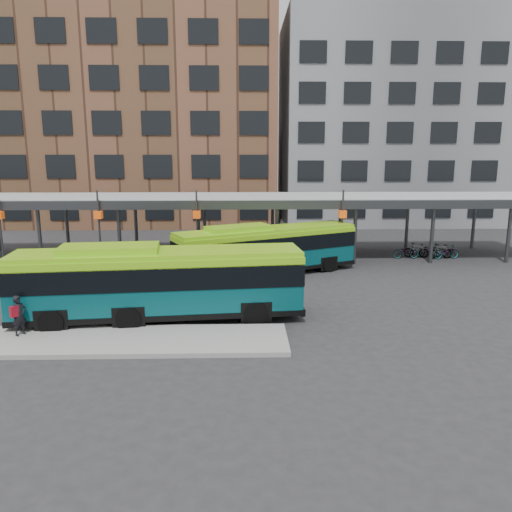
{
  "coord_description": "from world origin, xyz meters",
  "views": [
    {
      "loc": [
        -0.15,
        -20.85,
        7.04
      ],
      "look_at": [
        0.5,
        4.32,
        1.8
      ],
      "focal_mm": 35.0,
      "sensor_mm": 36.0,
      "label": 1
    }
  ],
  "objects": [
    {
      "name": "canopy",
      "position": [
        -0.06,
        12.87,
        3.91
      ],
      "size": [
        40.0,
        6.53,
        4.8
      ],
      "color": "#999B9E",
      "rests_on": "ground"
    },
    {
      "name": "bus_rear",
      "position": [
        1.2,
        7.58,
        1.57
      ],
      "size": [
        10.85,
        6.9,
        3.02
      ],
      "rotation": [
        0.0,
        0.0,
        0.46
      ],
      "color": "#07474D",
      "rests_on": "ground"
    },
    {
      "name": "bus_front",
      "position": [
        -3.75,
        -0.39,
        1.72
      ],
      "size": [
        12.17,
        3.76,
        3.3
      ],
      "rotation": [
        0.0,
        0.0,
        0.1
      ],
      "color": "#07474D",
      "rests_on": "ground"
    },
    {
      "name": "ground",
      "position": [
        0.0,
        0.0,
        0.0
      ],
      "size": [
        120.0,
        120.0,
        0.0
      ],
      "primitive_type": "plane",
      "color": "#28282B",
      "rests_on": "ground"
    },
    {
      "name": "boarding_island",
      "position": [
        -5.5,
        -3.0,
        0.09
      ],
      "size": [
        14.0,
        3.0,
        0.18
      ],
      "primitive_type": "cube",
      "color": "gray",
      "rests_on": "ground"
    },
    {
      "name": "bike_rack",
      "position": [
        12.4,
        11.99,
        0.48
      ],
      "size": [
        4.48,
        1.5,
        1.0
      ],
      "color": "slate",
      "rests_on": "ground"
    },
    {
      "name": "building_grey",
      "position": [
        16.0,
        32.0,
        10.0
      ],
      "size": [
        24.0,
        14.0,
        20.0
      ],
      "primitive_type": "cube",
      "color": "slate",
      "rests_on": "ground"
    },
    {
      "name": "building_brick",
      "position": [
        -10.0,
        32.0,
        11.0
      ],
      "size": [
        26.0,
        14.0,
        22.0
      ],
      "primitive_type": "cube",
      "color": "brown",
      "rests_on": "ground"
    },
    {
      "name": "pedestrian",
      "position": [
        -8.72,
        -2.52,
        0.97
      ],
      "size": [
        0.63,
        0.68,
        1.55
      ],
      "rotation": [
        0.0,
        0.0,
        0.96
      ],
      "color": "black",
      "rests_on": "boarding_island"
    }
  ]
}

